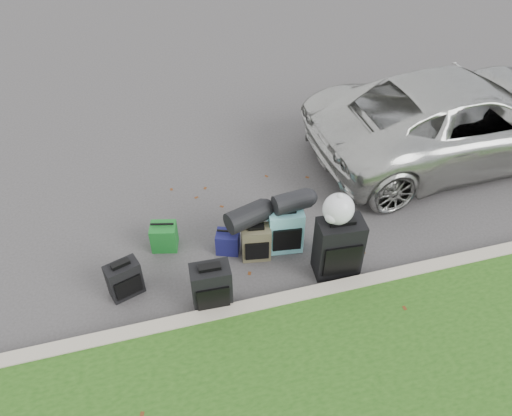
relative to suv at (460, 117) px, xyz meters
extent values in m
plane|color=#383535|center=(-3.58, -1.29, -0.68)|extent=(120.00, 120.00, 0.00)
cube|color=#9E937F|center=(-3.58, -2.29, -0.60)|extent=(120.00, 0.18, 0.15)
imported|color=#B7B7B2|center=(0.00, 0.00, 0.00)|extent=(4.94, 2.40, 1.35)
cube|color=black|center=(-5.46, -1.60, -0.43)|extent=(0.45, 0.34, 0.50)
cube|color=black|center=(-4.48, -2.07, -0.35)|extent=(0.47, 0.30, 0.66)
cube|color=#403C29|center=(-3.77, -1.43, -0.42)|extent=(0.40, 0.29, 0.51)
cube|color=#5AA3AE|center=(-3.35, -1.37, -0.35)|extent=(0.49, 0.33, 0.65)
cube|color=black|center=(-2.85, -1.93, -0.26)|extent=(0.59, 0.38, 0.84)
cube|color=#166320|center=(-4.91, -0.94, -0.49)|extent=(0.39, 0.34, 0.38)
cube|color=#16164E|center=(-4.10, -1.23, -0.52)|extent=(0.36, 0.33, 0.32)
cylinder|color=black|center=(-3.86, -1.33, -0.02)|extent=(0.59, 0.44, 0.29)
cylinder|color=black|center=(-3.28, -1.34, 0.10)|extent=(0.49, 0.31, 0.26)
sphere|color=silver|center=(-2.89, -1.88, 0.35)|extent=(0.38, 0.38, 0.38)
camera|label=1|loc=(-4.95, -5.78, 4.25)|focal=35.00mm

